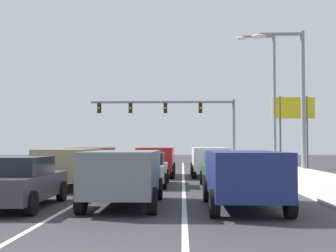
{
  "coord_description": "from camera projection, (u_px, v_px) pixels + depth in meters",
  "views": [
    {
      "loc": [
        1.65,
        -6.28,
        1.88
      ],
      "look_at": [
        0.56,
        29.13,
        3.25
      ],
      "focal_mm": 50.1,
      "sensor_mm": 36.0,
      "label": 1
    }
  ],
  "objects": [
    {
      "name": "ground_plane",
      "position": [
        147.0,
        184.0,
        21.84
      ],
      "size": [
        120.0,
        120.0,
        0.0
      ],
      "primitive_type": "plane",
      "color": "#333335"
    },
    {
      "name": "lane_stripe_between_right_lane_and_center_lane",
      "position": [
        183.0,
        178.0,
        25.68
      ],
      "size": [
        0.14,
        42.91,
        0.01
      ],
      "primitive_type": "cube",
      "color": "silver",
      "rests_on": "ground"
    },
    {
      "name": "lane_stripe_between_center_lane_and_left_lane",
      "position": [
        122.0,
        178.0,
        25.79
      ],
      "size": [
        0.14,
        42.91,
        0.01
      ],
      "primitive_type": "cube",
      "color": "silver",
      "rests_on": "ground"
    },
    {
      "name": "snow_bank_right_shoulder",
      "position": [
        281.0,
        173.0,
        25.53
      ],
      "size": [
        1.9,
        42.91,
        0.65
      ],
      "primitive_type": "cube",
      "color": "white",
      "rests_on": "ground"
    },
    {
      "name": "snow_bank_left_shoulder",
      "position": [
        27.0,
        174.0,
        25.96
      ],
      "size": [
        2.05,
        42.91,
        0.47
      ],
      "primitive_type": "cube",
      "color": "white",
      "rests_on": "ground"
    },
    {
      "name": "suv_navy_right_lane_nearest",
      "position": [
        243.0,
        174.0,
        13.59
      ],
      "size": [
        2.16,
        4.9,
        1.67
      ],
      "color": "navy",
      "rests_on": "ground"
    },
    {
      "name": "sedan_green_right_lane_second",
      "position": [
        224.0,
        170.0,
        20.15
      ],
      "size": [
        2.0,
        4.5,
        1.51
      ],
      "color": "#1E5633",
      "rests_on": "ground"
    },
    {
      "name": "suv_white_right_lane_third",
      "position": [
        210.0,
        159.0,
        27.2
      ],
      "size": [
        2.16,
        4.9,
        1.67
      ],
      "color": "silver",
      "rests_on": "ground"
    },
    {
      "name": "suv_gray_center_lane_nearest",
      "position": [
        124.0,
        173.0,
        14.18
      ],
      "size": [
        2.16,
        4.9,
        1.67
      ],
      "color": "slate",
      "rests_on": "ground"
    },
    {
      "name": "sedan_silver_center_lane_second",
      "position": [
        146.0,
        169.0,
        21.13
      ],
      "size": [
        2.0,
        4.5,
        1.51
      ],
      "color": "#B7BABF",
      "rests_on": "ground"
    },
    {
      "name": "suv_red_center_lane_third",
      "position": [
        156.0,
        159.0,
        27.13
      ],
      "size": [
        2.16,
        4.9,
        1.67
      ],
      "color": "maroon",
      "rests_on": "ground"
    },
    {
      "name": "sedan_charcoal_left_lane_nearest",
      "position": [
        18.0,
        182.0,
        13.81
      ],
      "size": [
        2.0,
        4.5,
        1.51
      ],
      "color": "#38383D",
      "rests_on": "ground"
    },
    {
      "name": "suv_tan_left_lane_second",
      "position": [
        70.0,
        164.0,
        20.03
      ],
      "size": [
        2.16,
        4.9,
        1.67
      ],
      "color": "#937F60",
      "rests_on": "ground"
    },
    {
      "name": "suv_maroon_left_lane_third",
      "position": [
        92.0,
        159.0,
        26.76
      ],
      "size": [
        2.16,
        4.9,
        1.67
      ],
      "color": "maroon",
      "rests_on": "ground"
    },
    {
      "name": "traffic_light_gantry",
      "position": [
        179.0,
        113.0,
        45.35
      ],
      "size": [
        14.0,
        0.47,
        6.2
      ],
      "color": "slate",
      "rests_on": "ground"
    },
    {
      "name": "street_lamp_right_mid",
      "position": [
        295.0,
        90.0,
        23.74
      ],
      "size": [
        2.66,
        0.36,
        7.64
      ],
      "color": "gray",
      "rests_on": "ground"
    },
    {
      "name": "street_lamp_right_far",
      "position": [
        269.0,
        91.0,
        31.56
      ],
      "size": [
        2.66,
        0.36,
        9.32
      ],
      "color": "gray",
      "rests_on": "ground"
    },
    {
      "name": "roadside_sign_right",
      "position": [
        293.0,
        116.0,
        35.2
      ],
      "size": [
        3.2,
        0.16,
        5.5
      ],
      "color": "#59595B",
      "rests_on": "ground"
    }
  ]
}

